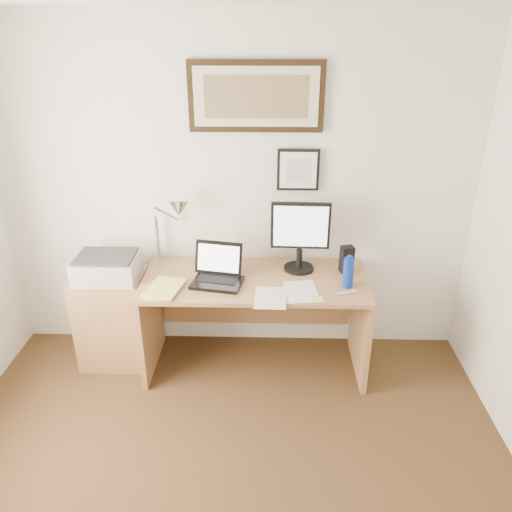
{
  "coord_description": "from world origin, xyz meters",
  "views": [
    {
      "loc": [
        0.25,
        -1.51,
        2.4
      ],
      "look_at": [
        0.16,
        1.43,
        1.02
      ],
      "focal_mm": 35.0,
      "sensor_mm": 36.0,
      "label": 1
    }
  ],
  "objects_px": {
    "desk": "(255,301)",
    "lcd_monitor": "(300,233)",
    "laptop": "(218,274)",
    "printer": "(107,267)",
    "side_cabinet": "(114,319)",
    "water_bottle": "(348,273)",
    "book": "(149,287)"
  },
  "relations": [
    {
      "from": "printer",
      "to": "book",
      "type": "bearing_deg",
      "value": -28.59
    },
    {
      "from": "desk",
      "to": "laptop",
      "type": "distance_m",
      "value": 0.41
    },
    {
      "from": "water_bottle",
      "to": "printer",
      "type": "relative_size",
      "value": 0.48
    },
    {
      "from": "lcd_monitor",
      "to": "printer",
      "type": "distance_m",
      "value": 1.4
    },
    {
      "from": "side_cabinet",
      "to": "book",
      "type": "relative_size",
      "value": 2.43
    },
    {
      "from": "book",
      "to": "laptop",
      "type": "xyz_separation_m",
      "value": [
        0.46,
        0.12,
        0.05
      ]
    },
    {
      "from": "desk",
      "to": "lcd_monitor",
      "type": "xyz_separation_m",
      "value": [
        0.32,
        0.07,
        0.53
      ]
    },
    {
      "from": "lcd_monitor",
      "to": "printer",
      "type": "relative_size",
      "value": 1.18
    },
    {
      "from": "side_cabinet",
      "to": "desk",
      "type": "distance_m",
      "value": 1.08
    },
    {
      "from": "desk",
      "to": "book",
      "type": "bearing_deg",
      "value": -161.17
    },
    {
      "from": "laptop",
      "to": "lcd_monitor",
      "type": "height_order",
      "value": "lcd_monitor"
    },
    {
      "from": "water_bottle",
      "to": "laptop",
      "type": "distance_m",
      "value": 0.9
    },
    {
      "from": "book",
      "to": "printer",
      "type": "bearing_deg",
      "value": 151.41
    },
    {
      "from": "laptop",
      "to": "lcd_monitor",
      "type": "relative_size",
      "value": 0.73
    },
    {
      "from": "water_bottle",
      "to": "lcd_monitor",
      "type": "relative_size",
      "value": 0.41
    },
    {
      "from": "water_bottle",
      "to": "lcd_monitor",
      "type": "height_order",
      "value": "lcd_monitor"
    },
    {
      "from": "desk",
      "to": "printer",
      "type": "relative_size",
      "value": 3.64
    },
    {
      "from": "lcd_monitor",
      "to": "printer",
      "type": "height_order",
      "value": "lcd_monitor"
    },
    {
      "from": "side_cabinet",
      "to": "water_bottle",
      "type": "xyz_separation_m",
      "value": [
        1.71,
        -0.15,
        0.49
      ]
    },
    {
      "from": "side_cabinet",
      "to": "laptop",
      "type": "xyz_separation_m",
      "value": [
        0.81,
        -0.09,
        0.44
      ]
    },
    {
      "from": "side_cabinet",
      "to": "lcd_monitor",
      "type": "height_order",
      "value": "lcd_monitor"
    },
    {
      "from": "book",
      "to": "desk",
      "type": "relative_size",
      "value": 0.19
    },
    {
      "from": "laptop",
      "to": "printer",
      "type": "xyz_separation_m",
      "value": [
        -0.8,
        0.07,
        0.01
      ]
    },
    {
      "from": "side_cabinet",
      "to": "lcd_monitor",
      "type": "bearing_deg",
      "value": 4.14
    },
    {
      "from": "lcd_monitor",
      "to": "side_cabinet",
      "type": "bearing_deg",
      "value": -175.86
    },
    {
      "from": "water_bottle",
      "to": "desk",
      "type": "distance_m",
      "value": 0.75
    },
    {
      "from": "book",
      "to": "side_cabinet",
      "type": "bearing_deg",
      "value": 149.18
    },
    {
      "from": "desk",
      "to": "lcd_monitor",
      "type": "bearing_deg",
      "value": 11.57
    },
    {
      "from": "desk",
      "to": "laptop",
      "type": "xyz_separation_m",
      "value": [
        -0.26,
        -0.13,
        0.29
      ]
    },
    {
      "from": "laptop",
      "to": "lcd_monitor",
      "type": "xyz_separation_m",
      "value": [
        0.58,
        0.19,
        0.23
      ]
    },
    {
      "from": "desk",
      "to": "lcd_monitor",
      "type": "relative_size",
      "value": 3.08
    },
    {
      "from": "lcd_monitor",
      "to": "laptop",
      "type": "bearing_deg",
      "value": -161.65
    }
  ]
}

